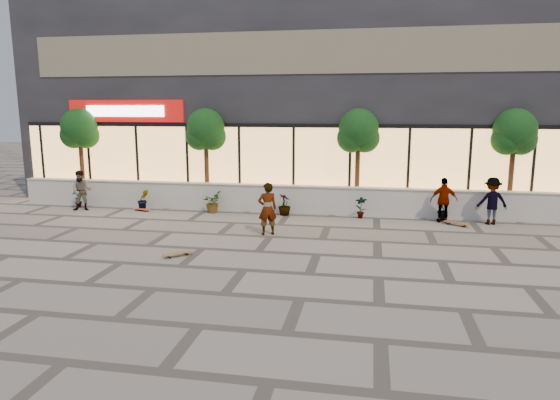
% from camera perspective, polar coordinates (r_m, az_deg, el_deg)
% --- Properties ---
extents(ground, '(80.00, 80.00, 0.00)m').
position_cam_1_polar(ground, '(12.42, -4.20, -7.98)').
color(ground, gray).
rests_on(ground, ground).
extents(planter_wall, '(22.00, 0.42, 1.04)m').
position_cam_1_polar(planter_wall, '(18.94, 1.10, 0.13)').
color(planter_wall, silver).
rests_on(planter_wall, ground).
extents(retail_building, '(24.00, 9.17, 8.50)m').
position_cam_1_polar(retail_building, '(24.07, 3.28, 11.23)').
color(retail_building, '#242328').
rests_on(retail_building, ground).
extents(shrub_a, '(0.43, 0.29, 0.81)m').
position_cam_1_polar(shrub_a, '(21.52, -22.10, 0.29)').
color(shrub_a, black).
rests_on(shrub_a, ground).
extents(shrub_b, '(0.57, 0.57, 0.81)m').
position_cam_1_polar(shrub_b, '(20.16, -15.37, 0.05)').
color(shrub_b, black).
rests_on(shrub_b, ground).
extents(shrub_c, '(0.68, 0.77, 0.81)m').
position_cam_1_polar(shrub_c, '(19.12, -7.78, -0.23)').
color(shrub_c, black).
rests_on(shrub_c, ground).
extents(shrub_d, '(0.64, 0.64, 0.81)m').
position_cam_1_polar(shrub_d, '(18.45, 0.51, -0.52)').
color(shrub_d, black).
rests_on(shrub_d, ground).
extents(shrub_e, '(0.46, 0.35, 0.81)m').
position_cam_1_polar(shrub_e, '(18.19, 9.24, -0.82)').
color(shrub_e, black).
rests_on(shrub_e, ground).
extents(shrub_f, '(0.55, 0.57, 0.81)m').
position_cam_1_polar(shrub_f, '(18.36, 18.01, -1.10)').
color(shrub_f, black).
rests_on(shrub_f, ground).
extents(tree_west, '(1.60, 1.50, 3.92)m').
position_cam_1_polar(tree_west, '(22.57, -21.94, 7.35)').
color(tree_west, '#4B2C1B').
rests_on(tree_west, ground).
extents(tree_midwest, '(1.60, 1.50, 3.92)m').
position_cam_1_polar(tree_midwest, '(20.19, -8.49, 7.70)').
color(tree_midwest, '#4B2C1B').
rests_on(tree_midwest, ground).
extents(tree_mideast, '(1.60, 1.50, 3.92)m').
position_cam_1_polar(tree_mideast, '(19.12, 8.95, 7.54)').
color(tree_mideast, '#4B2C1B').
rests_on(tree_mideast, ground).
extents(tree_east, '(1.60, 1.50, 3.92)m').
position_cam_1_polar(tree_east, '(19.76, 25.22, 6.77)').
color(tree_east, '#4B2C1B').
rests_on(tree_east, ground).
extents(skater_center, '(0.72, 0.62, 1.66)m').
position_cam_1_polar(skater_center, '(15.56, -1.45, -1.00)').
color(skater_center, silver).
rests_on(skater_center, ground).
extents(skater_left, '(0.90, 0.79, 1.56)m').
position_cam_1_polar(skater_left, '(20.70, -21.72, 1.00)').
color(skater_left, '#988062').
rests_on(skater_left, ground).
extents(skater_right_near, '(0.93, 0.42, 1.57)m').
position_cam_1_polar(skater_right_near, '(18.14, 18.22, -0.03)').
color(skater_right_near, silver).
rests_on(skater_right_near, ground).
extents(skater_right_far, '(1.11, 0.73, 1.61)m').
position_cam_1_polar(skater_right_far, '(18.42, 23.06, -0.11)').
color(skater_right_far, maroon).
rests_on(skater_right_far, ground).
extents(skateboard_center, '(0.71, 0.71, 0.10)m').
position_cam_1_polar(skateboard_center, '(13.72, -11.62, -6.02)').
color(skateboard_center, brown).
rests_on(skateboard_center, ground).
extents(skateboard_left, '(0.76, 0.36, 0.09)m').
position_cam_1_polar(skateboard_left, '(19.98, -15.52, -1.02)').
color(skateboard_left, '#D44727').
rests_on(skateboard_left, ground).
extents(skateboard_right_near, '(0.85, 0.67, 0.11)m').
position_cam_1_polar(skateboard_right_near, '(17.93, 19.49, -2.49)').
color(skateboard_right_near, brown).
rests_on(skateboard_right_near, ground).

